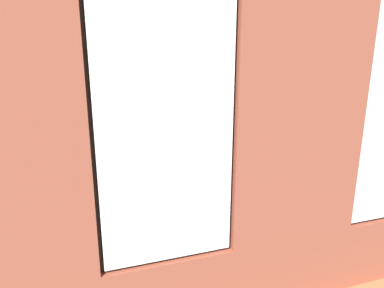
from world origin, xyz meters
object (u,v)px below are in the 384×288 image
media_console (27,192)px  papasan_chair (134,142)px  couch_left (310,163)px  potted_plant_foreground_right (52,130)px  remote_silver (186,166)px  potted_plant_between_couches (317,171)px  remote_black (168,171)px  coffee_table (168,175)px  candle_jar (175,170)px  tv_flatscreen (22,153)px  remote_gray (145,176)px  potted_plant_mid_room_small (216,151)px  potted_plant_near_tv (63,184)px  couch_by_window (205,242)px  cup_ceramic (156,168)px

media_console → papasan_chair: bearing=-137.9°
couch_left → potted_plant_foreground_right: size_ratio=1.31×
papasan_chair → remote_silver: bearing=106.6°
remote_silver → potted_plant_between_couches: size_ratio=0.11×
remote_black → coffee_table: bearing=-97.4°
candle_jar → tv_flatscreen: bearing=-11.1°
coffee_table → remote_gray: size_ratio=7.42×
media_console → potted_plant_mid_room_small: bearing=-165.1°
coffee_table → tv_flatscreen: bearing=-8.5°
media_console → potted_plant_near_tv: size_ratio=1.00×
remote_black → potted_plant_foreground_right: size_ratio=0.12×
potted_plant_between_couches → potted_plant_mid_room_small: bearing=-91.0°
couch_by_window → remote_silver: couch_by_window is taller
couch_by_window → potted_plant_mid_room_small: couch_by_window is taller
candle_jar → media_console: size_ratio=0.10×
candle_jar → remote_black: 0.15m
cup_ceramic → potted_plant_mid_room_small: (-1.47, -1.10, -0.16)m
cup_ceramic → remote_silver: bearing=-175.8°
candle_jar → media_console: 2.20m
coffee_table → potted_plant_mid_room_small: size_ratio=2.73×
couch_left → cup_ceramic: couch_left is taller
couch_by_window → potted_plant_near_tv: potted_plant_near_tv is taller
couch_by_window → potted_plant_mid_room_small: size_ratio=3.97×
papasan_chair → media_console: bearing=42.1°
couch_by_window → couch_left: size_ratio=1.00×
remote_gray → remote_black: (-0.38, -0.11, 0.00)m
cup_ceramic → potted_plant_mid_room_small: 1.84m
remote_gray → potted_plant_near_tv: (1.12, 0.62, 0.25)m
tv_flatscreen → potted_plant_foreground_right: potted_plant_foreground_right is taller
remote_gray → potted_plant_between_couches: bearing=-132.5°
coffee_table → remote_gray: bearing=16.5°
cup_ceramic → potted_plant_between_couches: potted_plant_between_couches is taller
remote_black → potted_plant_near_tv: potted_plant_near_tv is taller
potted_plant_between_couches → couch_left: bearing=-126.8°
potted_plant_between_couches → cup_ceramic: bearing=-54.2°
couch_by_window → media_console: size_ratio=1.55×
couch_left → papasan_chair: size_ratio=1.67×
couch_left → potted_plant_mid_room_small: couch_left is taller
cup_ceramic → remote_silver: cup_ceramic is taller
couch_left → potted_plant_between_couches: 2.34m
remote_black → tv_flatscreen: (2.05, -0.31, 0.40)m
couch_left → papasan_chair: (2.82, -2.04, 0.11)m
couch_left → remote_black: couch_left is taller
remote_gray → papasan_chair: bearing=-0.2°
remote_black → media_console: media_console is taller
coffee_table → potted_plant_near_tv: bearing=26.2°
remote_silver → papasan_chair: 1.92m
coffee_table → potted_plant_foreground_right: size_ratio=0.90×
couch_by_window → tv_flatscreen: 3.00m
couch_by_window → papasan_chair: 3.90m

